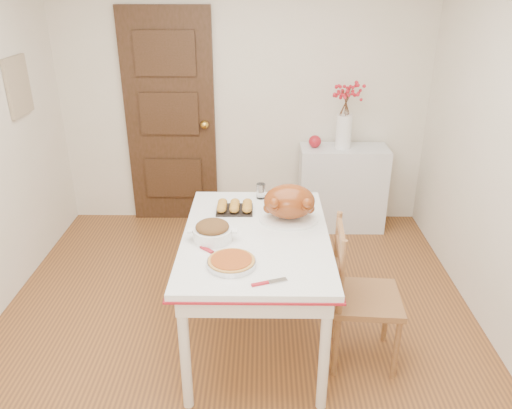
{
  "coord_description": "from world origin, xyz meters",
  "views": [
    {
      "loc": [
        0.18,
        -2.72,
        2.28
      ],
      "look_at": [
        0.14,
        0.1,
        0.99
      ],
      "focal_mm": 35.17,
      "sensor_mm": 36.0,
      "label": 1
    }
  ],
  "objects_px": {
    "sideboard": "(342,188)",
    "pumpkin_pie": "(231,261)",
    "chair_oak": "(366,295)",
    "turkey_platter": "(289,203)",
    "kitchen_table": "(256,289)"
  },
  "relations": [
    {
      "from": "chair_oak",
      "to": "pumpkin_pie",
      "type": "height_order",
      "value": "chair_oak"
    },
    {
      "from": "kitchen_table",
      "to": "pumpkin_pie",
      "type": "height_order",
      "value": "pumpkin_pie"
    },
    {
      "from": "kitchen_table",
      "to": "turkey_platter",
      "type": "relative_size",
      "value": 3.49
    },
    {
      "from": "sideboard",
      "to": "pumpkin_pie",
      "type": "distance_m",
      "value": 2.35
    },
    {
      "from": "sideboard",
      "to": "chair_oak",
      "type": "xyz_separation_m",
      "value": [
        -0.13,
        -1.9,
        0.07
      ]
    },
    {
      "from": "chair_oak",
      "to": "turkey_platter",
      "type": "distance_m",
      "value": 0.75
    },
    {
      "from": "turkey_platter",
      "to": "chair_oak",
      "type": "bearing_deg",
      "value": -51.63
    },
    {
      "from": "chair_oak",
      "to": "pumpkin_pie",
      "type": "distance_m",
      "value": 0.92
    },
    {
      "from": "chair_oak",
      "to": "turkey_platter",
      "type": "bearing_deg",
      "value": 56.07
    },
    {
      "from": "kitchen_table",
      "to": "chair_oak",
      "type": "bearing_deg",
      "value": -14.02
    },
    {
      "from": "sideboard",
      "to": "chair_oak",
      "type": "height_order",
      "value": "chair_oak"
    },
    {
      "from": "kitchen_table",
      "to": "chair_oak",
      "type": "xyz_separation_m",
      "value": [
        0.69,
        -0.17,
        0.07
      ]
    },
    {
      "from": "pumpkin_pie",
      "to": "kitchen_table",
      "type": "bearing_deg",
      "value": 70.94
    },
    {
      "from": "kitchen_table",
      "to": "pumpkin_pie",
      "type": "xyz_separation_m",
      "value": [
        -0.13,
        -0.38,
        0.43
      ]
    },
    {
      "from": "sideboard",
      "to": "kitchen_table",
      "type": "bearing_deg",
      "value": -115.19
    }
  ]
}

